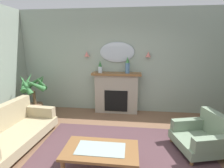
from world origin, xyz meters
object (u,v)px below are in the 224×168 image
at_px(wall_sconce_right, 148,54).
at_px(floral_couch, 10,131).
at_px(wall_mirror, 117,52).
at_px(mantel_vase_centre, 100,67).
at_px(armchair_in_corner, 204,136).
at_px(potted_plant_tall_palm, 34,94).
at_px(fireplace, 116,93).
at_px(mantel_vase_right, 128,66).
at_px(coffee_table, 101,152).
at_px(wall_sconce_left, 87,54).

relative_size(wall_sconce_right, floral_couch, 0.08).
bearing_deg(floral_couch, wall_mirror, 47.24).
bearing_deg(mantel_vase_centre, wall_mirror, 20.70).
xyz_separation_m(mantel_vase_centre, armchair_in_corner, (2.21, -1.61, -1.01)).
bearing_deg(potted_plant_tall_palm, wall_sconce_right, 11.62).
relative_size(wall_mirror, armchair_in_corner, 0.97).
distance_m(mantel_vase_centre, wall_mirror, 0.62).
relative_size(fireplace, mantel_vase_right, 3.10).
relative_size(mantel_vase_right, armchair_in_corner, 0.44).
bearing_deg(floral_couch, mantel_vase_right, 40.54).
xyz_separation_m(floral_couch, armchair_in_corner, (3.65, 0.26, -0.01)).
height_order(mantel_vase_right, wall_mirror, wall_mirror).
relative_size(mantel_vase_centre, potted_plant_tall_palm, 0.27).
relative_size(coffee_table, potted_plant_tall_palm, 0.92).
height_order(coffee_table, floral_couch, floral_couch).
relative_size(mantel_vase_right, floral_couch, 0.25).
bearing_deg(mantel_vase_right, potted_plant_tall_palm, -168.54).
height_order(mantel_vase_centre, wall_mirror, wall_mirror).
xyz_separation_m(coffee_table, floral_couch, (-1.87, 0.54, -0.06)).
xyz_separation_m(mantel_vase_centre, wall_mirror, (0.45, 0.17, 0.40)).
xyz_separation_m(mantel_vase_centre, wall_sconce_right, (1.30, 0.12, 0.35)).
bearing_deg(potted_plant_tall_palm, fireplace, 13.70).
height_order(coffee_table, potted_plant_tall_palm, potted_plant_tall_palm).
distance_m(armchair_in_corner, potted_plant_tall_palm, 4.10).
bearing_deg(coffee_table, wall_sconce_left, 108.33).
bearing_deg(mantel_vase_right, armchair_in_corner, -47.69).
relative_size(wall_sconce_right, armchair_in_corner, 0.14).
height_order(mantel_vase_centre, mantel_vase_right, mantel_vase_right).
bearing_deg(armchair_in_corner, wall_sconce_right, 117.87).
bearing_deg(potted_plant_tall_palm, wall_sconce_left, 25.16).
bearing_deg(armchair_in_corner, wall_mirror, 134.77).
height_order(mantel_vase_centre, floral_couch, mantel_vase_centre).
xyz_separation_m(mantel_vase_centre, wall_sconce_left, (-0.40, 0.12, 0.35)).
xyz_separation_m(mantel_vase_right, potted_plant_tall_palm, (-2.47, -0.50, -0.73)).
relative_size(mantel_vase_centre, mantel_vase_right, 0.75).
xyz_separation_m(wall_mirror, potted_plant_tall_palm, (-2.17, -0.67, -1.07)).
height_order(wall_sconce_left, floral_couch, wall_sconce_left).
bearing_deg(potted_plant_tall_palm, mantel_vase_centre, 16.23).
relative_size(fireplace, armchair_in_corner, 1.37).
height_order(mantel_vase_right, coffee_table, mantel_vase_right).
bearing_deg(wall_sconce_right, wall_sconce_left, 180.00).
height_order(fireplace, wall_sconce_left, wall_sconce_left).
bearing_deg(armchair_in_corner, wall_sconce_left, 146.53).
xyz_separation_m(armchair_in_corner, potted_plant_tall_palm, (-3.94, 1.11, 0.33)).
height_order(wall_mirror, potted_plant_tall_palm, wall_mirror).
distance_m(floral_couch, armchair_in_corner, 3.66).
bearing_deg(fireplace, coffee_table, -90.28).
bearing_deg(potted_plant_tall_palm, coffee_table, -41.44).
bearing_deg(wall_sconce_left, floral_couch, -117.50).
bearing_deg(coffee_table, mantel_vase_centre, 100.31).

